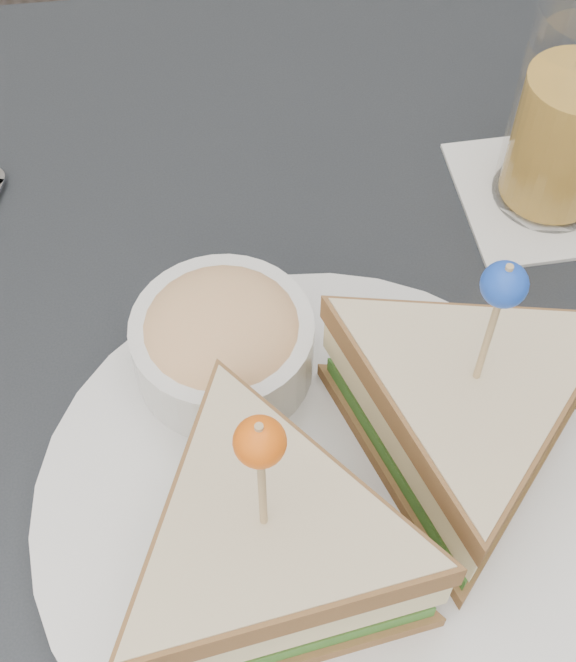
{
  "coord_description": "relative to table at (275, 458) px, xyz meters",
  "views": [
    {
      "loc": [
        -0.03,
        -0.28,
        1.21
      ],
      "look_at": [
        0.01,
        0.01,
        0.8
      ],
      "focal_mm": 50.0,
      "sensor_mm": 36.0,
      "label": 1
    }
  ],
  "objects": [
    {
      "name": "drink_set",
      "position": [
        0.2,
        0.14,
        0.14
      ],
      "size": [
        0.12,
        0.12,
        0.15
      ],
      "rotation": [
        0.0,
        0.0,
        0.04
      ],
      "color": "white",
      "rests_on": "table"
    },
    {
      "name": "table",
      "position": [
        0.0,
        0.0,
        0.0
      ],
      "size": [
        0.8,
        0.8,
        0.75
      ],
      "color": "black",
      "rests_on": "ground"
    },
    {
      "name": "plate_meal",
      "position": [
        0.03,
        -0.08,
        0.12
      ],
      "size": [
        0.39,
        0.39,
        0.18
      ],
      "rotation": [
        0.0,
        0.0,
        -0.37
      ],
      "color": "silver",
      "rests_on": "table"
    }
  ]
}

